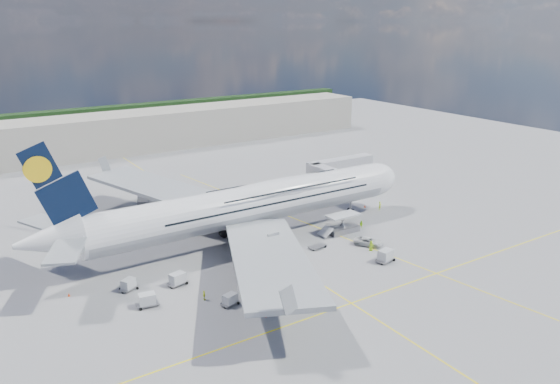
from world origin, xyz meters
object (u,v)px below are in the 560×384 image
dolly_nose_far (386,255)px  catering_truck_inner (201,213)px  dolly_row_b (178,279)px  crew_tug (290,266)px  crew_van (371,246)px  crew_loader (361,225)px  cone_wing_left_outer (175,212)px  cargo_loader (342,226)px  baggage_tug (247,285)px  cone_tail (69,295)px  jet_bridge (337,169)px  dolly_row_a (147,300)px  dolly_back (129,284)px  crew_nose (380,206)px  cone_wing_left_inner (135,220)px  airliner (250,204)px  catering_truck_outer (152,200)px  dolly_nose_near (317,246)px  cone_wing_right_inner (234,257)px  crew_wing (204,295)px  cone_wing_right_outer (266,315)px  dolly_row_c (230,299)px  service_van (368,242)px  cone_nose (365,206)px

dolly_nose_far → catering_truck_inner: 39.62m
dolly_row_b → crew_tug: 18.36m
dolly_row_b → crew_van: (34.56, -6.53, -0.11)m
crew_loader → cone_wing_left_outer: size_ratio=3.08×
cargo_loader → baggage_tug: size_ratio=2.98×
crew_loader → cone_tail: 55.76m
jet_bridge → baggage_tug: jet_bridge is taller
cargo_loader → dolly_row_a: (-42.29, -7.45, -0.17)m
dolly_back → crew_loader: bearing=-31.2°
crew_nose → crew_tug: size_ratio=1.17×
cargo_loader → baggage_tug: cargo_loader is taller
dolly_row_b → catering_truck_inner: size_ratio=0.47×
cargo_loader → dolly_row_b: (-35.94, -3.52, -0.18)m
crew_nose → cone_wing_left_inner: size_ratio=3.86×
jet_bridge → crew_tug: bearing=-139.3°
cone_wing_left_inner → airliner: bearing=-53.6°
catering_truck_inner → crew_loader: catering_truck_inner is taller
catering_truck_inner → cone_wing_left_outer: (-2.48, 7.79, -1.75)m
catering_truck_outer → dolly_nose_near: bearing=-31.7°
jet_bridge → crew_van: jet_bridge is taller
jet_bridge → cone_wing_right_inner: 41.06m
crew_wing → crew_tug: crew_tug is taller
baggage_tug → crew_tug: size_ratio=1.71×
cone_wing_left_inner → dolly_nose_far: bearing=-55.5°
dolly_row_b → cone_tail: (-15.25, 5.52, -0.83)m
dolly_nose_near → catering_truck_outer: size_ratio=0.50×
crew_van → cone_wing_right_outer: (-28.00, -9.26, -0.68)m
dolly_nose_near → crew_wing: 26.58m
crew_wing → cone_wing_right_inner: crew_wing is taller
dolly_nose_far → cone_wing_left_inner: dolly_nose_far is taller
dolly_row_c → service_van: 32.43m
crew_loader → cone_wing_left_outer: 39.90m
jet_bridge → cone_tail: 66.48m
dolly_nose_near → cone_nose: 25.91m
dolly_row_c → dolly_back: 16.71m
crew_tug → cone_tail: 34.57m
dolly_row_b → dolly_row_c: size_ratio=1.16×
cargo_loader → dolly_row_a: 42.94m
catering_truck_outer → crew_nose: 50.38m
airliner → service_van: airliner is taller
service_van → crew_van: bearing=-155.4°
catering_truck_inner → service_van: catering_truck_inner is taller
crew_nose → crew_wing: bearing=179.3°
airliner → cone_wing_right_outer: 30.09m
cargo_loader → catering_truck_outer: catering_truck_outer is taller
dolly_row_c → catering_truck_inner: catering_truck_inner is taller
airliner → service_van: (16.47, -15.02, -6.12)m
cargo_loader → cone_wing_left_outer: (-23.17, 28.05, -0.99)m
dolly_row_c → crew_van: bearing=-10.4°
dolly_row_b → catering_truck_inner: 28.27m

